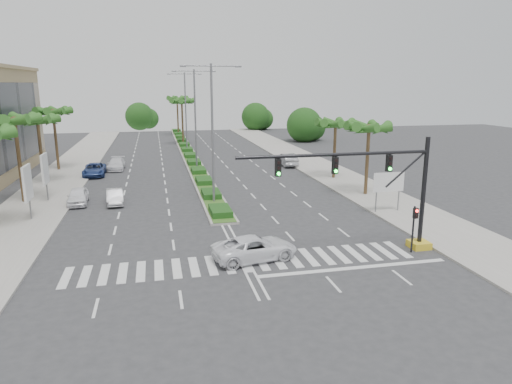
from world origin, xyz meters
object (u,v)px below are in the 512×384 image
car_parked_c (94,170)px  car_right (287,160)px  car_crossing (255,248)px  car_parked_b (115,197)px  car_parked_d (116,164)px  car_parked_a (78,196)px

car_parked_c → car_right: size_ratio=1.05×
car_crossing → car_right: bearing=-30.7°
car_parked_b → car_parked_d: 17.21m
car_parked_a → car_parked_c: bearing=87.7°
car_parked_c → car_right: 23.65m
car_parked_c → car_parked_b: bearing=-77.8°
car_parked_d → car_crossing: car_crossing is taller
car_parked_a → car_parked_d: car_parked_a is taller
car_parked_c → car_crossing: size_ratio=0.99×
car_parked_c → car_parked_d: 4.12m
car_parked_d → car_right: 21.51m
car_parked_a → car_right: size_ratio=0.85×
car_crossing → car_right: car_right is taller
car_parked_a → car_parked_c: size_ratio=0.81×
car_parked_b → car_crossing: car_crossing is taller
car_parked_b → car_right: size_ratio=0.80×
car_parked_a → car_right: car_right is taller
car_parked_c → car_parked_d: car_parked_c is taller
car_parked_c → car_right: car_right is taller
car_parked_b → car_crossing: bearing=-64.4°
car_parked_b → car_parked_d: size_ratio=0.82×
car_parked_b → car_right: 25.41m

